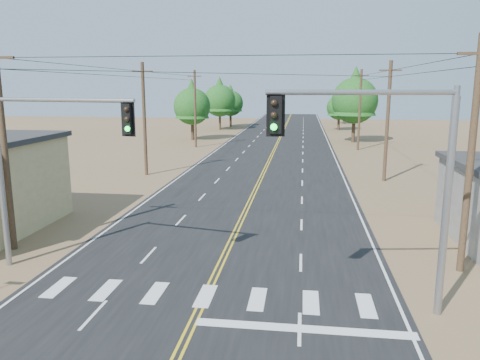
# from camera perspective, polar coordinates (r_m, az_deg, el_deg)

# --- Properties ---
(road) EXTENTS (15.00, 200.00, 0.02)m
(road) POSITION_cam_1_polar(r_m,az_deg,el_deg) (39.33, 2.35, -0.26)
(road) COLOR black
(road) RESTS_ON ground
(utility_pole_left_near) EXTENTS (1.80, 0.30, 10.00)m
(utility_pole_left_near) POSITION_cam_1_polar(r_m,az_deg,el_deg) (24.89, -26.79, 3.69)
(utility_pole_left_near) COLOR #4C3826
(utility_pole_left_near) RESTS_ON ground
(utility_pole_left_mid) EXTENTS (1.80, 0.30, 10.00)m
(utility_pole_left_mid) POSITION_cam_1_polar(r_m,az_deg,el_deg) (42.83, -11.59, 7.38)
(utility_pole_left_mid) COLOR #4C3826
(utility_pole_left_mid) RESTS_ON ground
(utility_pole_left_far) EXTENTS (1.80, 0.30, 10.00)m
(utility_pole_left_far) POSITION_cam_1_polar(r_m,az_deg,el_deg) (62.04, -5.49, 8.71)
(utility_pole_left_far) COLOR #4C3826
(utility_pole_left_far) RESTS_ON ground
(utility_pole_right_near) EXTENTS (1.80, 0.30, 10.00)m
(utility_pole_right_near) POSITION_cam_1_polar(r_m,az_deg,el_deg) (21.70, 26.33, 2.78)
(utility_pole_right_near) COLOR #4C3826
(utility_pole_right_near) RESTS_ON ground
(utility_pole_right_mid) EXTENTS (1.80, 0.30, 10.00)m
(utility_pole_right_mid) POSITION_cam_1_polar(r_m,az_deg,el_deg) (41.05, 17.54, 6.92)
(utility_pole_right_mid) COLOR #4C3826
(utility_pole_right_mid) RESTS_ON ground
(utility_pole_right_far) EXTENTS (1.80, 0.30, 10.00)m
(utility_pole_right_far) POSITION_cam_1_polar(r_m,az_deg,el_deg) (60.83, 14.38, 8.36)
(utility_pole_right_far) COLOR #4C3826
(utility_pole_right_far) RESTS_ON ground
(signal_mast_left) EXTENTS (6.84, 1.69, 7.59)m
(signal_mast_left) POSITION_cam_1_polar(r_m,az_deg,el_deg) (21.23, -23.62, 3.01)
(signal_mast_left) COLOR gray
(signal_mast_left) RESTS_ON ground
(signal_mast_right) EXTENTS (6.24, 1.37, 7.94)m
(signal_mast_right) POSITION_cam_1_polar(r_m,az_deg,el_deg) (16.30, 18.59, 1.71)
(signal_mast_right) COLOR gray
(signal_mast_right) RESTS_ON ground
(tree_left_near) EXTENTS (5.44, 5.44, 9.06)m
(tree_left_near) POSITION_cam_1_polar(r_m,az_deg,el_deg) (70.61, -5.88, 9.36)
(tree_left_near) COLOR #3F2D1E
(tree_left_near) RESTS_ON ground
(tree_left_mid) EXTENTS (5.84, 5.84, 9.73)m
(tree_left_mid) POSITION_cam_1_polar(r_m,az_deg,el_deg) (87.08, -2.49, 10.04)
(tree_left_mid) COLOR #3F2D1E
(tree_left_mid) RESTS_ON ground
(tree_left_far) EXTENTS (5.05, 5.05, 8.42)m
(tree_left_far) POSITION_cam_1_polar(r_m,az_deg,el_deg) (94.20, -1.17, 9.65)
(tree_left_far) COLOR #3F2D1E
(tree_left_far) RESTS_ON ground
(tree_right_near) EXTENTS (6.47, 6.47, 10.79)m
(tree_right_near) POSITION_cam_1_polar(r_m,az_deg,el_deg) (69.13, 13.84, 9.93)
(tree_right_near) COLOR #3F2D1E
(tree_right_near) RESTS_ON ground
(tree_right_mid) EXTENTS (4.53, 4.53, 7.55)m
(tree_right_mid) POSITION_cam_1_polar(r_m,az_deg,el_deg) (88.33, 12.01, 8.96)
(tree_right_mid) COLOR #3F2D1E
(tree_right_mid) RESTS_ON ground
(tree_right_far) EXTENTS (4.42, 4.42, 7.37)m
(tree_right_far) POSITION_cam_1_polar(r_m,az_deg,el_deg) (104.04, 12.61, 9.19)
(tree_right_far) COLOR #3F2D1E
(tree_right_far) RESTS_ON ground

